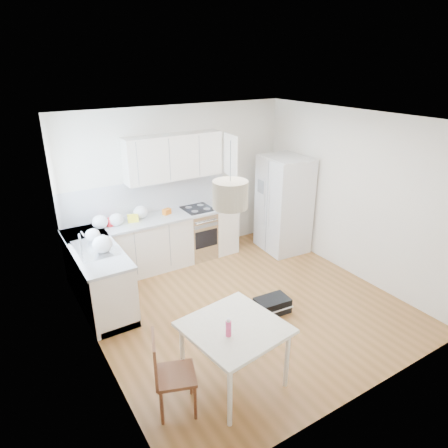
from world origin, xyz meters
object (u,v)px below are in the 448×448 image
dining_table (234,332)px  gym_bag (272,305)px  refrigerator (284,204)px  dining_chair (176,374)px

dining_table → gym_bag: (1.21, 0.85, -0.57)m
refrigerator → dining_table: size_ratio=1.63×
dining_table → dining_chair: size_ratio=1.18×
refrigerator → dining_table: 3.67m
dining_chair → dining_table: bearing=20.0°
dining_chair → gym_bag: 2.13m
dining_table → dining_chair: bearing=172.3°
dining_chair → gym_bag: (1.91, 0.85, -0.35)m
refrigerator → dining_table: refrigerator is taller
dining_chair → gym_bag: bearing=43.8°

